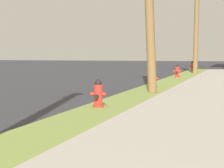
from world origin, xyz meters
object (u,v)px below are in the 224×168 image
(fire_hydrant_second, at_px, (98,95))
(fire_hydrant_fifth, at_px, (193,67))
(fire_hydrant_fourth, at_px, (177,72))
(utility_pole_background, at_px, (197,12))
(fire_hydrant_third, at_px, (153,79))

(fire_hydrant_second, distance_m, fire_hydrant_fifth, 24.85)
(fire_hydrant_fourth, bearing_deg, utility_pole_background, 84.27)
(fire_hydrant_third, height_order, fire_hydrant_fifth, same)
(fire_hydrant_second, distance_m, fire_hydrant_fourth, 15.58)
(fire_hydrant_fourth, distance_m, fire_hydrant_fifth, 9.28)
(fire_hydrant_fourth, height_order, utility_pole_background, utility_pole_background)
(fire_hydrant_second, xyz_separation_m, fire_hydrant_third, (0.11, 7.67, 0.00))
(fire_hydrant_third, distance_m, fire_hydrant_fourth, 7.91)
(utility_pole_background, bearing_deg, fire_hydrant_third, -92.20)
(fire_hydrant_fifth, bearing_deg, fire_hydrant_fourth, -89.62)
(fire_hydrant_third, bearing_deg, fire_hydrant_second, -90.80)
(fire_hydrant_second, bearing_deg, fire_hydrant_fourth, 89.73)
(utility_pole_background, bearing_deg, fire_hydrant_fifth, 99.17)
(fire_hydrant_third, xyz_separation_m, utility_pole_background, (0.52, 13.39, 3.78))
(fire_hydrant_second, height_order, utility_pole_background, utility_pole_background)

